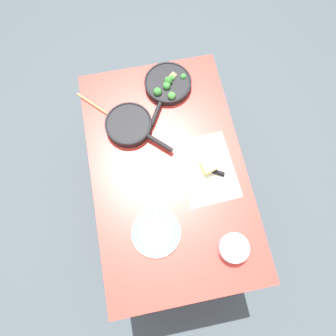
{
  "coord_description": "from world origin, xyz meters",
  "views": [
    {
      "loc": [
        -0.46,
        0.09,
        2.24
      ],
      "look_at": [
        0.0,
        0.0,
        0.78
      ],
      "focal_mm": 32.0,
      "sensor_mm": 36.0,
      "label": 1
    }
  ],
  "objects_px": {
    "skillet_broccoli": "(168,84)",
    "cheese_block": "(208,166)",
    "dinner_plate_stack": "(156,233)",
    "prep_bowl_steel": "(233,248)",
    "skillet_eggs": "(129,125)",
    "wooden_spoon": "(109,115)",
    "grater_knife": "(209,170)"
  },
  "relations": [
    {
      "from": "skillet_eggs",
      "to": "wooden_spoon",
      "type": "distance_m",
      "value": 0.14
    },
    {
      "from": "skillet_broccoli",
      "to": "dinner_plate_stack",
      "type": "relative_size",
      "value": 1.59
    },
    {
      "from": "wooden_spoon",
      "to": "prep_bowl_steel",
      "type": "relative_size",
      "value": 2.05
    },
    {
      "from": "grater_knife",
      "to": "dinner_plate_stack",
      "type": "bearing_deg",
      "value": 68.56
    },
    {
      "from": "wooden_spoon",
      "to": "grater_knife",
      "type": "height_order",
      "value": "grater_knife"
    },
    {
      "from": "wooden_spoon",
      "to": "grater_knife",
      "type": "bearing_deg",
      "value": 4.52
    },
    {
      "from": "skillet_eggs",
      "to": "dinner_plate_stack",
      "type": "height_order",
      "value": "skillet_eggs"
    },
    {
      "from": "wooden_spoon",
      "to": "dinner_plate_stack",
      "type": "relative_size",
      "value": 1.21
    },
    {
      "from": "cheese_block",
      "to": "dinner_plate_stack",
      "type": "height_order",
      "value": "cheese_block"
    },
    {
      "from": "cheese_block",
      "to": "wooden_spoon",
      "type": "bearing_deg",
      "value": 49.05
    },
    {
      "from": "skillet_eggs",
      "to": "cheese_block",
      "type": "xyz_separation_m",
      "value": [
        -0.31,
        -0.36,
        0.0
      ]
    },
    {
      "from": "skillet_broccoli",
      "to": "cheese_block",
      "type": "bearing_deg",
      "value": 42.04
    },
    {
      "from": "wooden_spoon",
      "to": "prep_bowl_steel",
      "type": "distance_m",
      "value": 0.95
    },
    {
      "from": "prep_bowl_steel",
      "to": "dinner_plate_stack",
      "type": "bearing_deg",
      "value": 67.46
    },
    {
      "from": "skillet_eggs",
      "to": "grater_knife",
      "type": "xyz_separation_m",
      "value": [
        -0.32,
        -0.36,
        -0.02
      ]
    },
    {
      "from": "dinner_plate_stack",
      "to": "wooden_spoon",
      "type": "bearing_deg",
      "value": 11.37
    },
    {
      "from": "dinner_plate_stack",
      "to": "prep_bowl_steel",
      "type": "xyz_separation_m",
      "value": [
        -0.14,
        -0.35,
        0.02
      ]
    },
    {
      "from": "skillet_eggs",
      "to": "prep_bowl_steel",
      "type": "height_order",
      "value": "prep_bowl_steel"
    },
    {
      "from": "skillet_broccoli",
      "to": "dinner_plate_stack",
      "type": "distance_m",
      "value": 0.82
    },
    {
      "from": "grater_knife",
      "to": "prep_bowl_steel",
      "type": "relative_size",
      "value": 1.56
    },
    {
      "from": "dinner_plate_stack",
      "to": "skillet_broccoli",
      "type": "bearing_deg",
      "value": -15.26
    },
    {
      "from": "skillet_eggs",
      "to": "dinner_plate_stack",
      "type": "xyz_separation_m",
      "value": [
        -0.58,
        -0.04,
        -0.01
      ]
    },
    {
      "from": "grater_knife",
      "to": "skillet_broccoli",
      "type": "bearing_deg",
      "value": -48.6
    },
    {
      "from": "wooden_spoon",
      "to": "skillet_broccoli",
      "type": "bearing_deg",
      "value": 64.63
    },
    {
      "from": "skillet_broccoli",
      "to": "grater_knife",
      "type": "xyz_separation_m",
      "value": [
        -0.53,
        -0.11,
        -0.02
      ]
    },
    {
      "from": "skillet_eggs",
      "to": "grater_knife",
      "type": "distance_m",
      "value": 0.49
    },
    {
      "from": "dinner_plate_stack",
      "to": "prep_bowl_steel",
      "type": "bearing_deg",
      "value": -112.54
    },
    {
      "from": "skillet_broccoli",
      "to": "prep_bowl_steel",
      "type": "relative_size",
      "value": 2.69
    },
    {
      "from": "skillet_broccoli",
      "to": "cheese_block",
      "type": "relative_size",
      "value": 4.45
    },
    {
      "from": "skillet_eggs",
      "to": "cheese_block",
      "type": "distance_m",
      "value": 0.47
    },
    {
      "from": "grater_knife",
      "to": "wooden_spoon",
      "type": "bearing_deg",
      "value": -12.23
    },
    {
      "from": "dinner_plate_stack",
      "to": "grater_knife",
      "type": "bearing_deg",
      "value": -51.2
    }
  ]
}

